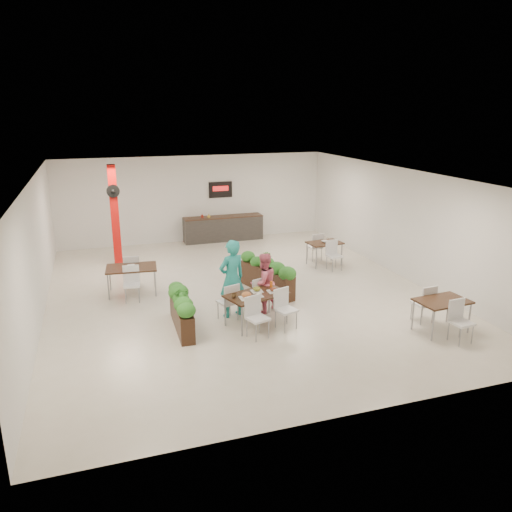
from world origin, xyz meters
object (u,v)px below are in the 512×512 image
Objects in this scene: red_column at (115,214)px; planter_left at (181,308)px; diner_woman at (263,283)px; side_table_a at (132,271)px; side_table_c at (442,305)px; diner_man at (232,279)px; main_table at (256,299)px; service_counter at (223,228)px; side_table_b at (324,246)px; planter_right at (267,274)px.

red_column reaches higher than planter_left.
red_column is at bearing 100.88° from planter_left.
red_column is 1.65× the size of planter_left.
side_table_a is (-2.96, 2.33, -0.11)m from diner_woman.
side_table_c is at bearing -30.54° from side_table_a.
diner_man is 1.27× the size of diner_woman.
red_column is 3.06m from side_table_a.
main_table is at bearing -64.82° from red_column.
service_counter is 1.81× the size of side_table_b.
main_table is at bearing -115.91° from planter_right.
planter_right is at bearing 32.28° from planter_left.
service_counter is 7.84m from main_table.
service_counter is 7.13m from diner_woman.
side_table_c is at bearing -48.85° from red_column.
side_table_a is at bearing 130.51° from main_table.
side_table_b is (5.22, 3.42, 0.11)m from planter_left.
planter_left is at bearing -2.13° from diner_man.
side_table_a is at bearing -64.98° from diner_man.
red_column reaches higher than diner_woman.
side_table_a is at bearing 107.80° from planter_left.
red_column is 1.07× the size of service_counter.
planter_left is (-2.93, -7.44, 0.02)m from service_counter.
main_table is 2.18m from planter_right.
red_column is 10.06m from side_table_c.
side_table_a is at bearing -179.27° from side_table_b.
service_counter reaches higher than side_table_c.
diner_woman is at bearing 9.85° from planter_left.
planter_left reaches higher than side_table_a.
service_counter is at bearing 80.91° from main_table.
main_table is 0.94× the size of planter_right.
red_column is at bearing -83.39° from diner_man.
planter_right is 1.23× the size of side_table_c.
main_table is 0.78m from diner_woman.
diner_woman is (0.41, 0.66, 0.12)m from main_table.
side_table_c is (2.87, -3.63, 0.11)m from planter_right.
red_column reaches higher than side_table_c.
main_table is at bearing 103.00° from diner_man.
planter_right is at bearing -130.51° from diner_woman.
diner_man is at bearing 146.31° from side_table_c.
diner_man is 1.15× the size of side_table_c.
service_counter reaches higher than planter_right.
side_table_b is at bearing -153.49° from diner_woman.
red_column is at bearing -76.53° from diner_woman.
service_counter is 1.47× the size of planter_right.
red_column is 1.67× the size of main_table.
planter_left reaches higher than side_table_b.
side_table_b and side_table_c have the same top height.
red_column is 5.51m from planter_right.
side_table_a is (-2.55, 2.99, 0.00)m from main_table.
diner_woman is at bearing 58.19° from main_table.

